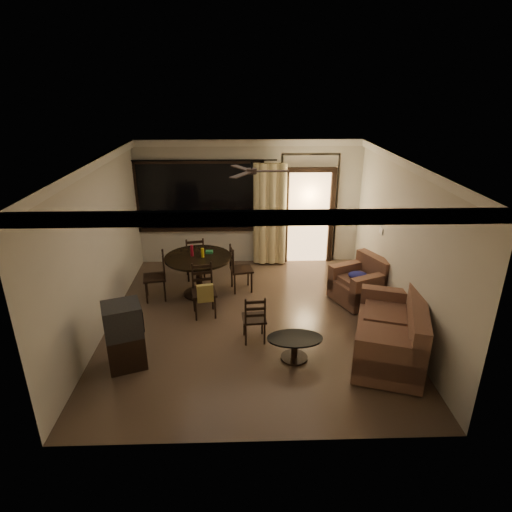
{
  "coord_description": "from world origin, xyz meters",
  "views": [
    {
      "loc": [
        -0.14,
        -6.58,
        3.92
      ],
      "look_at": [
        0.07,
        0.2,
        1.16
      ],
      "focal_mm": 30.0,
      "sensor_mm": 36.0,
      "label": 1
    }
  ],
  "objects_px": {
    "dining_chair_east": "(241,277)",
    "armchair": "(361,284)",
    "side_chair": "(254,327)",
    "dining_chair_north": "(195,266)",
    "coffee_table": "(295,345)",
    "dining_table": "(199,265)",
    "tv_cabinet": "(125,335)",
    "dining_chair_west": "(156,285)",
    "dining_chair_south": "(204,300)",
    "sofa": "(394,334)"
  },
  "relations": [
    {
      "from": "dining_chair_east",
      "to": "armchair",
      "type": "distance_m",
      "value": 2.36
    },
    {
      "from": "armchair",
      "to": "side_chair",
      "type": "bearing_deg",
      "value": -172.07
    },
    {
      "from": "dining_chair_north",
      "to": "coffee_table",
      "type": "relative_size",
      "value": 1.13
    },
    {
      "from": "dining_table",
      "to": "tv_cabinet",
      "type": "relative_size",
      "value": 1.27
    },
    {
      "from": "dining_table",
      "to": "side_chair",
      "type": "distance_m",
      "value": 2.01
    },
    {
      "from": "dining_chair_west",
      "to": "dining_chair_south",
      "type": "height_order",
      "value": "same"
    },
    {
      "from": "dining_chair_north",
      "to": "dining_chair_east",
      "type": "bearing_deg",
      "value": 136.76
    },
    {
      "from": "dining_table",
      "to": "tv_cabinet",
      "type": "height_order",
      "value": "dining_table"
    },
    {
      "from": "sofa",
      "to": "armchair",
      "type": "height_order",
      "value": "sofa"
    },
    {
      "from": "tv_cabinet",
      "to": "coffee_table",
      "type": "bearing_deg",
      "value": -18.3
    },
    {
      "from": "dining_chair_east",
      "to": "tv_cabinet",
      "type": "distance_m",
      "value": 2.98
    },
    {
      "from": "armchair",
      "to": "dining_table",
      "type": "bearing_deg",
      "value": 148.94
    },
    {
      "from": "dining_chair_east",
      "to": "tv_cabinet",
      "type": "height_order",
      "value": "tv_cabinet"
    },
    {
      "from": "side_chair",
      "to": "sofa",
      "type": "bearing_deg",
      "value": 161.85
    },
    {
      "from": "tv_cabinet",
      "to": "dining_chair_north",
      "type": "bearing_deg",
      "value": 56.72
    },
    {
      "from": "dining_table",
      "to": "dining_chair_north",
      "type": "relative_size",
      "value": 1.36
    },
    {
      "from": "dining_chair_north",
      "to": "side_chair",
      "type": "xyz_separation_m",
      "value": [
        1.19,
        -2.45,
        -0.03
      ]
    },
    {
      "from": "dining_chair_south",
      "to": "sofa",
      "type": "bearing_deg",
      "value": -35.53
    },
    {
      "from": "dining_chair_west",
      "to": "side_chair",
      "type": "xyz_separation_m",
      "value": [
        1.86,
        -1.52,
        -0.03
      ]
    },
    {
      "from": "dining_chair_south",
      "to": "dining_table",
      "type": "bearing_deg",
      "value": 89.91
    },
    {
      "from": "dining_chair_west",
      "to": "side_chair",
      "type": "distance_m",
      "value": 2.4
    },
    {
      "from": "tv_cabinet",
      "to": "coffee_table",
      "type": "height_order",
      "value": "tv_cabinet"
    },
    {
      "from": "dining_table",
      "to": "sofa",
      "type": "relative_size",
      "value": 0.65
    },
    {
      "from": "coffee_table",
      "to": "side_chair",
      "type": "height_order",
      "value": "side_chair"
    },
    {
      "from": "sofa",
      "to": "side_chair",
      "type": "bearing_deg",
      "value": -175.47
    },
    {
      "from": "dining_chair_west",
      "to": "armchair",
      "type": "bearing_deg",
      "value": 75.78
    },
    {
      "from": "dining_chair_east",
      "to": "dining_chair_north",
      "type": "bearing_deg",
      "value": 46.76
    },
    {
      "from": "tv_cabinet",
      "to": "side_chair",
      "type": "distance_m",
      "value": 2.01
    },
    {
      "from": "armchair",
      "to": "side_chair",
      "type": "height_order",
      "value": "armchair"
    },
    {
      "from": "tv_cabinet",
      "to": "coffee_table",
      "type": "xyz_separation_m",
      "value": [
        2.5,
        0.08,
        -0.26
      ]
    },
    {
      "from": "armchair",
      "to": "dining_chair_east",
      "type": "bearing_deg",
      "value": 142.68
    },
    {
      "from": "dining_chair_west",
      "to": "dining_chair_south",
      "type": "xyz_separation_m",
      "value": [
        0.99,
        -0.68,
        0.02
      ]
    },
    {
      "from": "side_chair",
      "to": "tv_cabinet",
      "type": "bearing_deg",
      "value": 12.92
    },
    {
      "from": "dining_chair_south",
      "to": "coffee_table",
      "type": "distance_m",
      "value": 2.0
    },
    {
      "from": "tv_cabinet",
      "to": "armchair",
      "type": "height_order",
      "value": "tv_cabinet"
    },
    {
      "from": "dining_chair_south",
      "to": "dining_chair_west",
      "type": "bearing_deg",
      "value": 134.3
    },
    {
      "from": "sofa",
      "to": "dining_chair_west",
      "type": "bearing_deg",
      "value": 170.96
    },
    {
      "from": "dining_table",
      "to": "armchair",
      "type": "distance_m",
      "value": 3.15
    },
    {
      "from": "dining_table",
      "to": "armchair",
      "type": "bearing_deg",
      "value": -6.8
    },
    {
      "from": "armchair",
      "to": "coffee_table",
      "type": "relative_size",
      "value": 1.34
    },
    {
      "from": "dining_chair_east",
      "to": "side_chair",
      "type": "xyz_separation_m",
      "value": [
        0.22,
        -1.84,
        -0.03
      ]
    },
    {
      "from": "dining_chair_west",
      "to": "sofa",
      "type": "height_order",
      "value": "sofa"
    },
    {
      "from": "tv_cabinet",
      "to": "coffee_table",
      "type": "relative_size",
      "value": 1.2
    },
    {
      "from": "dining_table",
      "to": "coffee_table",
      "type": "distance_m",
      "value": 2.77
    },
    {
      "from": "dining_chair_north",
      "to": "tv_cabinet",
      "type": "distance_m",
      "value": 3.14
    },
    {
      "from": "dining_chair_south",
      "to": "coffee_table",
      "type": "relative_size",
      "value": 1.13
    },
    {
      "from": "dining_chair_west",
      "to": "dining_chair_east",
      "type": "bearing_deg",
      "value": 90.0
    },
    {
      "from": "sofa",
      "to": "armchair",
      "type": "relative_size",
      "value": 1.77
    },
    {
      "from": "dining_table",
      "to": "tv_cabinet",
      "type": "distance_m",
      "value": 2.45
    },
    {
      "from": "coffee_table",
      "to": "sofa",
      "type": "bearing_deg",
      "value": 0.74
    }
  ]
}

